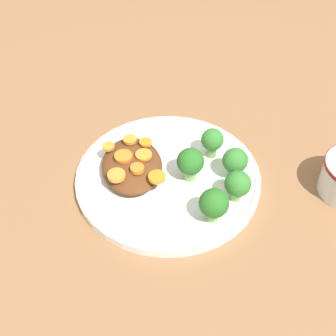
% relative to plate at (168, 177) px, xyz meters
% --- Properties ---
extents(ground_plane, '(4.00, 4.00, 0.00)m').
position_rel_plate_xyz_m(ground_plane, '(0.00, 0.00, -0.01)').
color(ground_plane, '#8C603D').
extents(plate, '(0.28, 0.28, 0.02)m').
position_rel_plate_xyz_m(plate, '(0.00, 0.00, 0.00)').
color(plate, white).
rests_on(plate, ground_plane).
extents(stew_mound, '(0.12, 0.09, 0.03)m').
position_rel_plate_xyz_m(stew_mound, '(-0.01, -0.05, 0.02)').
color(stew_mound, '#5B3319').
rests_on(stew_mound, plate).
extents(broccoli_floret_0, '(0.04, 0.04, 0.05)m').
position_rel_plate_xyz_m(broccoli_floret_0, '(0.06, 0.09, 0.03)').
color(broccoli_floret_0, '#7FA85B').
rests_on(broccoli_floret_0, plate).
extents(broccoli_floret_1, '(0.04, 0.04, 0.06)m').
position_rel_plate_xyz_m(broccoli_floret_1, '(0.01, 0.03, 0.04)').
color(broccoli_floret_1, '#7FA85B').
rests_on(broccoli_floret_1, plate).
extents(broccoli_floret_2, '(0.04, 0.04, 0.05)m').
position_rel_plate_xyz_m(broccoli_floret_2, '(-0.03, 0.07, 0.04)').
color(broccoli_floret_2, '#759E51').
rests_on(broccoli_floret_2, plate).
extents(broccoli_floret_3, '(0.04, 0.04, 0.05)m').
position_rel_plate_xyz_m(broccoli_floret_3, '(0.09, 0.05, 0.04)').
color(broccoli_floret_3, '#7FA85B').
rests_on(broccoli_floret_3, plate).
extents(broccoli_floret_4, '(0.04, 0.04, 0.05)m').
position_rel_plate_xyz_m(broccoli_floret_4, '(0.01, 0.10, 0.04)').
color(broccoli_floret_4, '#759E51').
rests_on(broccoli_floret_4, plate).
extents(carrot_slice_0, '(0.03, 0.03, 0.00)m').
position_rel_plate_xyz_m(carrot_slice_0, '(-0.02, -0.03, 0.04)').
color(carrot_slice_0, orange).
rests_on(carrot_slice_0, stew_mound).
extents(carrot_slice_1, '(0.02, 0.02, 0.00)m').
position_rel_plate_xyz_m(carrot_slice_1, '(-0.04, -0.09, 0.04)').
color(carrot_slice_1, orange).
rests_on(carrot_slice_1, stew_mound).
extents(carrot_slice_2, '(0.03, 0.03, 0.01)m').
position_rel_plate_xyz_m(carrot_slice_2, '(-0.02, -0.07, 0.04)').
color(carrot_slice_2, orange).
rests_on(carrot_slice_2, stew_mound).
extents(carrot_slice_3, '(0.02, 0.02, 0.01)m').
position_rel_plate_xyz_m(carrot_slice_3, '(0.01, -0.05, 0.04)').
color(carrot_slice_3, orange).
rests_on(carrot_slice_3, stew_mound).
extents(carrot_slice_4, '(0.02, 0.02, 0.01)m').
position_rel_plate_xyz_m(carrot_slice_4, '(-0.05, -0.05, 0.04)').
color(carrot_slice_4, orange).
rests_on(carrot_slice_4, stew_mound).
extents(carrot_slice_5, '(0.03, 0.03, 0.01)m').
position_rel_plate_xyz_m(carrot_slice_5, '(0.02, -0.08, 0.04)').
color(carrot_slice_5, orange).
rests_on(carrot_slice_5, stew_mound).
extents(carrot_slice_6, '(0.03, 0.03, 0.01)m').
position_rel_plate_xyz_m(carrot_slice_6, '(0.03, -0.02, 0.04)').
color(carrot_slice_6, orange).
rests_on(carrot_slice_6, stew_mound).
extents(carrot_slice_7, '(0.02, 0.02, 0.00)m').
position_rel_plate_xyz_m(carrot_slice_7, '(-0.04, -0.03, 0.04)').
color(carrot_slice_7, orange).
rests_on(carrot_slice_7, stew_mound).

